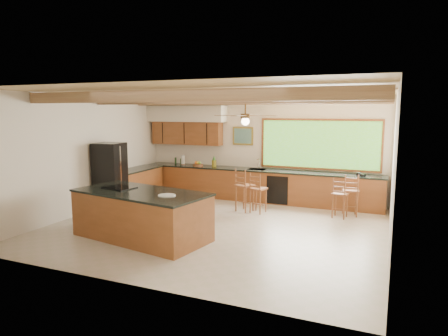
% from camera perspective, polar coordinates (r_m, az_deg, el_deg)
% --- Properties ---
extents(ground, '(7.20, 7.20, 0.00)m').
position_cam_1_polar(ground, '(9.08, -1.13, -8.42)').
color(ground, '#C3B3A2').
rests_on(ground, ground).
extents(room_shell, '(7.27, 6.54, 3.02)m').
position_cam_1_polar(room_shell, '(9.38, -0.49, 5.85)').
color(room_shell, silver).
rests_on(room_shell, ground).
extents(counter_run, '(7.12, 3.10, 1.26)m').
position_cam_1_polar(counter_run, '(11.54, 0.22, -2.45)').
color(counter_run, brown).
rests_on(counter_run, ground).
extents(island, '(2.99, 1.78, 1.00)m').
position_cam_1_polar(island, '(8.38, -11.70, -6.55)').
color(island, brown).
rests_on(island, ground).
extents(refrigerator, '(0.75, 0.74, 1.77)m').
position_cam_1_polar(refrigerator, '(10.88, -15.96, -1.18)').
color(refrigerator, black).
rests_on(refrigerator, ground).
extents(bar_stool_a, '(0.51, 0.51, 1.12)m').
position_cam_1_polar(bar_stool_a, '(10.28, 2.86, -2.65)').
color(bar_stool_a, brown).
rests_on(bar_stool_a, ground).
extents(bar_stool_b, '(0.44, 0.44, 1.04)m').
position_cam_1_polar(bar_stool_b, '(10.18, 4.82, -3.07)').
color(bar_stool_b, brown).
rests_on(bar_stool_b, ground).
extents(bar_stool_c, '(0.40, 0.40, 0.99)m').
position_cam_1_polar(bar_stool_c, '(10.06, 16.24, -3.66)').
color(bar_stool_c, brown).
rests_on(bar_stool_c, ground).
extents(bar_stool_d, '(0.44, 0.44, 1.06)m').
position_cam_1_polar(bar_stool_d, '(10.32, 17.60, -3.18)').
color(bar_stool_d, brown).
rests_on(bar_stool_d, ground).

